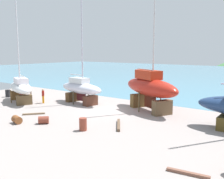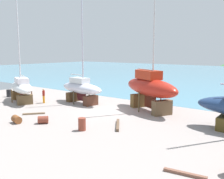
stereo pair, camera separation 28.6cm
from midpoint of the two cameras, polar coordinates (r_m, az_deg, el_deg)
name	(u,v)px [view 2 (the right image)]	position (r m, az deg, el deg)	size (l,w,h in m)	color
ground_plane	(78,120)	(22.36, -7.18, -6.62)	(42.39, 42.39, 0.00)	gray
sailboat_far_slipway	(81,88)	(28.85, -6.55, 0.28)	(6.65, 2.86, 11.33)	#512E21
sailboat_small_center	(150,87)	(25.29, 8.79, 0.46)	(8.06, 5.62, 12.83)	brown
sailboat_mid_port	(22,87)	(31.21, -19.17, 0.49)	(7.31, 4.68, 12.82)	brown
worker	(44,96)	(29.94, -14.64, -1.33)	(0.49, 0.47, 1.61)	orange
barrel_by_slipway	(43,120)	(21.65, -14.65, -6.51)	(0.61, 0.61, 0.80)	brown
barrel_ochre	(9,93)	(35.40, -21.65, -0.76)	(0.61, 0.61, 0.93)	#232427
barrel_tipped_center	(82,124)	(19.25, -6.24, -7.65)	(0.56, 0.56, 0.94)	brown
barrel_tipped_right	(17,119)	(22.41, -20.04, -6.24)	(0.61, 0.61, 0.91)	brown
timber_long_aft	(185,174)	(13.30, 16.46, -17.47)	(2.03, 0.19, 0.14)	brown
timber_plank_far	(118,125)	(20.27, 1.70, -7.86)	(2.88, 0.22, 0.20)	brown
timber_short_skew	(29,95)	(35.52, -17.64, -1.20)	(1.57, 0.23, 0.11)	brown
timber_short_cross	(34,114)	(24.93, -16.62, -5.15)	(2.00, 0.17, 0.15)	#7D6449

